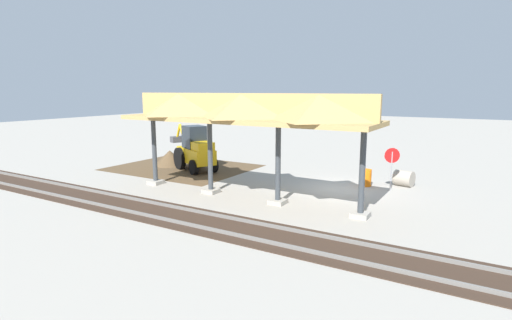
# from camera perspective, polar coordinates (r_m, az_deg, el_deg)

# --- Properties ---
(ground_plane) EXTENTS (120.00, 120.00, 0.00)m
(ground_plane) POSITION_cam_1_polar(r_m,az_deg,el_deg) (20.91, 11.77, -4.18)
(ground_plane) COLOR #9E998E
(dirt_work_zone) EXTENTS (8.69, 7.00, 0.01)m
(dirt_work_zone) POSITION_cam_1_polar(r_m,az_deg,el_deg) (26.66, -10.41, -1.07)
(dirt_work_zone) COLOR brown
(dirt_work_zone) RESTS_ON ground
(platform_canopy) EXTENTS (12.42, 3.20, 4.90)m
(platform_canopy) POSITION_cam_1_polar(r_m,az_deg,el_deg) (18.28, -2.00, 7.21)
(platform_canopy) COLOR #9E998E
(platform_canopy) RESTS_ON ground
(rail_tracks) EXTENTS (60.00, 2.58, 0.15)m
(rail_tracks) POSITION_cam_1_polar(r_m,az_deg,el_deg) (14.28, 1.59, -10.59)
(rail_tracks) COLOR slate
(rail_tracks) RESTS_ON ground
(stop_sign) EXTENTS (0.68, 0.39, 2.18)m
(stop_sign) POSITION_cam_1_polar(r_m,az_deg,el_deg) (21.14, 18.84, -0.01)
(stop_sign) COLOR gray
(stop_sign) RESTS_ON ground
(backhoe) EXTENTS (4.99, 3.29, 2.82)m
(backhoe) POSITION_cam_1_polar(r_m,az_deg,el_deg) (25.52, -8.71, 1.38)
(backhoe) COLOR #EAB214
(backhoe) RESTS_ON ground
(dirt_mound) EXTENTS (4.40, 4.40, 2.02)m
(dirt_mound) POSITION_cam_1_polar(r_m,az_deg,el_deg) (27.73, -12.16, -0.71)
(dirt_mound) COLOR brown
(dirt_mound) RESTS_ON ground
(concrete_pipe) EXTENTS (1.08, 1.02, 0.84)m
(concrete_pipe) POSITION_cam_1_polar(r_m,az_deg,el_deg) (22.59, 20.36, -2.46)
(concrete_pipe) COLOR #9E9384
(concrete_pipe) RESTS_ON ground
(traffic_barrel) EXTENTS (0.56, 0.56, 0.90)m
(traffic_barrel) POSITION_cam_1_polar(r_m,az_deg,el_deg) (21.96, 15.44, -2.45)
(traffic_barrel) COLOR orange
(traffic_barrel) RESTS_ON ground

